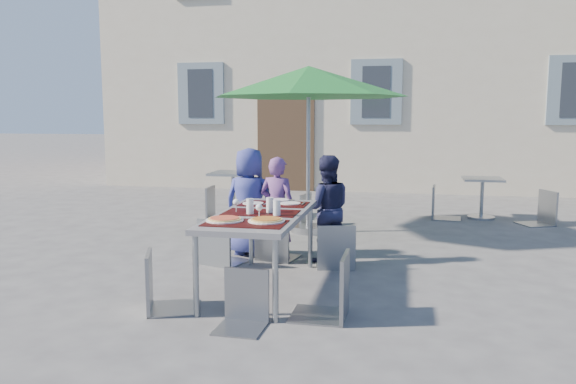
% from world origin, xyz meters
% --- Properties ---
extents(ground, '(90.00, 90.00, 0.00)m').
position_xyz_m(ground, '(0.00, 0.00, 0.00)').
color(ground, '#47484A').
rests_on(ground, ground).
extents(building, '(13.60, 8.20, 11.10)m').
position_xyz_m(building, '(-0.00, 11.50, 4.85)').
color(building, '#BFB399').
rests_on(building, ground).
extents(dining_table, '(0.80, 1.85, 0.76)m').
position_xyz_m(dining_table, '(-0.71, 0.20, 0.70)').
color(dining_table, '#4A4A4F').
rests_on(dining_table, ground).
extents(pizza_near_left, '(0.33, 0.33, 0.03)m').
position_xyz_m(pizza_near_left, '(-0.92, -0.30, 0.77)').
color(pizza_near_left, white).
rests_on(pizza_near_left, dining_table).
extents(pizza_near_right, '(0.32, 0.32, 0.03)m').
position_xyz_m(pizza_near_right, '(-0.55, -0.26, 0.77)').
color(pizza_near_right, white).
rests_on(pizza_near_right, dining_table).
extents(glassware, '(0.49, 0.36, 0.15)m').
position_xyz_m(glassware, '(-0.68, 0.11, 0.83)').
color(glassware, silver).
rests_on(glassware, dining_table).
extents(place_settings, '(0.64, 0.51, 0.01)m').
position_xyz_m(place_settings, '(-0.73, 0.83, 0.76)').
color(place_settings, white).
rests_on(place_settings, dining_table).
extents(child_0, '(0.68, 0.48, 1.30)m').
position_xyz_m(child_0, '(-1.19, 1.49, 0.65)').
color(child_0, navy).
rests_on(child_0, ground).
extents(child_1, '(0.49, 0.37, 1.21)m').
position_xyz_m(child_1, '(-0.82, 1.37, 0.60)').
color(child_1, '#653C7A').
rests_on(child_1, ground).
extents(child_2, '(0.67, 0.48, 1.24)m').
position_xyz_m(child_2, '(-0.24, 1.35, 0.62)').
color(child_2, '#1C1E3E').
rests_on(child_2, ground).
extents(chair_0, '(0.56, 0.56, 1.00)m').
position_xyz_m(chair_0, '(-1.40, 0.97, 0.59)').
color(chair_0, '#91989C').
rests_on(chair_0, ground).
extents(chair_1, '(0.49, 0.50, 0.96)m').
position_xyz_m(chair_1, '(-0.82, 1.28, 0.56)').
color(chair_1, gray).
rests_on(chair_1, ground).
extents(chair_2, '(0.50, 0.51, 0.95)m').
position_xyz_m(chair_2, '(-0.09, 1.09, 0.56)').
color(chair_2, gray).
rests_on(chair_2, ground).
extents(chair_3, '(0.57, 0.56, 0.98)m').
position_xyz_m(chair_3, '(-1.41, -0.57, 0.57)').
color(chair_3, gray).
rests_on(chair_3, ground).
extents(chair_4, '(0.46, 0.46, 1.03)m').
position_xyz_m(chair_4, '(0.06, -0.46, 0.61)').
color(chair_4, gray).
rests_on(chair_4, ground).
extents(chair_5, '(0.39, 0.39, 0.85)m').
position_xyz_m(chair_5, '(-0.61, -0.78, 0.49)').
color(chair_5, gray).
rests_on(chair_5, ground).
extents(patio_umbrella, '(2.77, 2.77, 2.38)m').
position_xyz_m(patio_umbrella, '(-0.72, 2.96, 2.14)').
color(patio_umbrella, '#ADAFB5').
rests_on(patio_umbrella, ground).
extents(cafe_table_0, '(0.70, 0.70, 0.75)m').
position_xyz_m(cafe_table_0, '(-2.16, 3.97, 0.52)').
color(cafe_table_0, '#ADAFB5').
rests_on(cafe_table_0, ground).
extents(bg_chair_l_0, '(0.48, 0.47, 1.03)m').
position_xyz_m(bg_chair_l_0, '(-2.34, 3.65, 0.61)').
color(bg_chair_l_0, gray).
rests_on(bg_chair_l_0, ground).
extents(bg_chair_r_0, '(0.50, 0.50, 0.95)m').
position_xyz_m(bg_chair_r_0, '(-0.93, 3.43, 0.56)').
color(bg_chair_r_0, gray).
rests_on(bg_chair_r_0, ground).
extents(cafe_table_1, '(0.63, 0.63, 0.67)m').
position_xyz_m(cafe_table_1, '(1.90, 4.63, 0.43)').
color(cafe_table_1, '#ADAFB5').
rests_on(cafe_table_1, ground).
extents(bg_chair_l_1, '(0.50, 0.49, 1.03)m').
position_xyz_m(bg_chair_l_1, '(1.23, 4.48, 0.60)').
color(bg_chair_l_1, gray).
rests_on(bg_chair_l_1, ground).
extents(bg_chair_r_1, '(0.59, 0.58, 1.01)m').
position_xyz_m(bg_chair_r_1, '(2.74, 4.27, 0.59)').
color(bg_chair_r_1, gray).
rests_on(bg_chair_r_1, ground).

